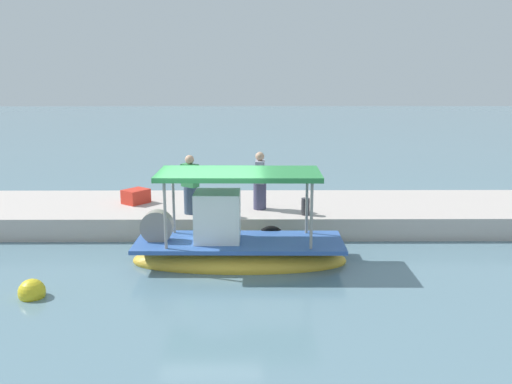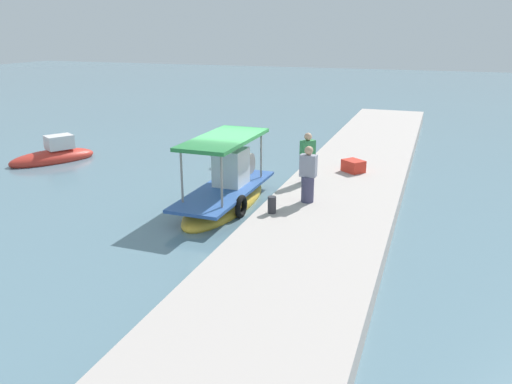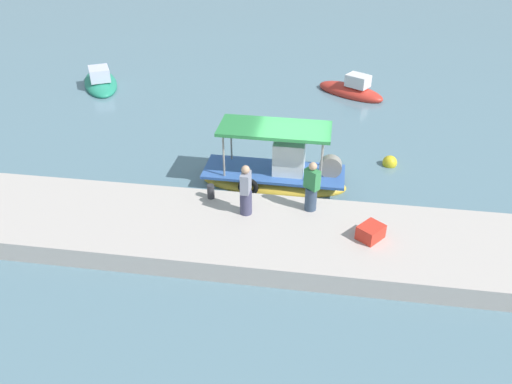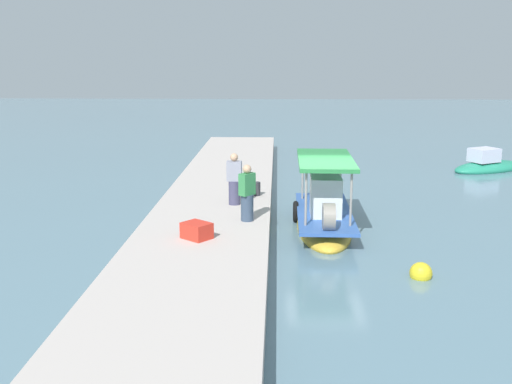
# 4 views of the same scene
# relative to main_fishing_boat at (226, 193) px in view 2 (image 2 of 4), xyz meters

# --- Properties ---
(ground_plane) EXTENTS (120.00, 120.00, 0.00)m
(ground_plane) POSITION_rel_main_fishing_boat_xyz_m (0.60, 0.05, -0.42)
(ground_plane) COLOR slate
(dock_quay) EXTENTS (36.00, 3.80, 0.65)m
(dock_quay) POSITION_rel_main_fishing_boat_xyz_m (0.60, -3.63, -0.10)
(dock_quay) COLOR #BCB0A9
(dock_quay) RESTS_ON ground_plane
(main_fishing_boat) EXTENTS (5.35, 1.88, 2.66)m
(main_fishing_boat) POSITION_rel_main_fishing_boat_xyz_m (0.00, 0.00, 0.00)
(main_fishing_boat) COLOR gold
(main_fishing_boat) RESTS_ON ground_plane
(fisherman_near_bollard) EXTENTS (0.54, 0.53, 1.70)m
(fisherman_near_bollard) POSITION_rel_main_fishing_boat_xyz_m (1.36, -2.40, 1.00)
(fisherman_near_bollard) COLOR #34465C
(fisherman_near_bollard) RESTS_ON dock_quay
(fisherman_by_crate) EXTENTS (0.40, 0.50, 1.71)m
(fisherman_by_crate) POSITION_rel_main_fishing_boat_xyz_m (-0.64, -2.92, 1.00)
(fisherman_by_crate) COLOR #41405E
(fisherman_by_crate) RESTS_ON dock_quay
(mooring_bollard) EXTENTS (0.24, 0.24, 0.49)m
(mooring_bollard) POSITION_rel_main_fishing_boat_xyz_m (-1.94, -2.22, 0.47)
(mooring_bollard) COLOR #2D2D33
(mooring_bollard) RESTS_ON dock_quay
(cargo_crate) EXTENTS (0.91, 0.93, 0.43)m
(cargo_crate) POSITION_rel_main_fishing_boat_xyz_m (3.20, -3.67, 0.44)
(cargo_crate) COLOR red
(cargo_crate) RESTS_ON dock_quay
(marker_buoy) EXTENTS (0.57, 0.57, 0.57)m
(marker_buoy) POSITION_rel_main_fishing_boat_xyz_m (4.25, 2.13, -0.31)
(marker_buoy) COLOR yellow
(marker_buoy) RESTS_ON ground_plane
(moored_boat_mid) EXTENTS (3.86, 3.05, 1.38)m
(moored_boat_mid) POSITION_rel_main_fishing_boat_xyz_m (2.79, 9.48, -0.20)
(moored_boat_mid) COLOR red
(moored_boat_mid) RESTS_ON ground_plane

